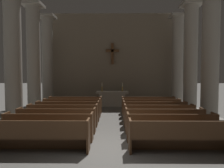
{
  "coord_description": "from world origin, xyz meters",
  "views": [
    {
      "loc": [
        0.15,
        -6.04,
        2.29
      ],
      "look_at": [
        0.0,
        7.27,
        1.57
      ],
      "focal_mm": 34.03,
      "sensor_mm": 36.0,
      "label": 1
    }
  ],
  "objects": [
    {
      "name": "pew_right_row_4",
      "position": [
        2.04,
        2.89,
        0.48
      ],
      "size": [
        2.94,
        0.5,
        0.95
      ],
      "color": "brown",
      "rests_on": "ground"
    },
    {
      "name": "column_left_fourth",
      "position": [
        -4.56,
        8.86,
        3.05
      ],
      "size": [
        1.16,
        1.16,
        6.28
      ],
      "color": "#9E998E",
      "rests_on": "ground"
    },
    {
      "name": "candlestick_right",
      "position": [
        0.7,
        8.44,
        1.2
      ],
      "size": [
        0.16,
        0.16,
        0.6
      ],
      "color": "#B79338",
      "rests_on": "altar"
    },
    {
      "name": "pew_left_row_3",
      "position": [
        -2.04,
        1.91,
        0.48
      ],
      "size": [
        2.94,
        0.5,
        0.95
      ],
      "color": "brown",
      "rests_on": "ground"
    },
    {
      "name": "pew_left_row_7",
      "position": [
        -2.04,
        5.81,
        0.48
      ],
      "size": [
        2.94,
        0.5,
        0.95
      ],
      "color": "brown",
      "rests_on": "ground"
    },
    {
      "name": "ground_plane",
      "position": [
        0.0,
        0.0,
        0.0
      ],
      "size": [
        80.0,
        80.0,
        0.0
      ],
      "primitive_type": "plane",
      "color": "#66635E"
    },
    {
      "name": "pew_right_row_5",
      "position": [
        2.04,
        3.86,
        0.48
      ],
      "size": [
        2.94,
        0.5,
        0.95
      ],
      "color": "brown",
      "rests_on": "ground"
    },
    {
      "name": "column_left_third",
      "position": [
        -4.56,
        6.33,
        3.05
      ],
      "size": [
        1.16,
        1.16,
        6.28
      ],
      "color": "#9E998E",
      "rests_on": "ground"
    },
    {
      "name": "pew_right_row_3",
      "position": [
        2.04,
        1.91,
        0.48
      ],
      "size": [
        2.94,
        0.5,
        0.95
      ],
      "color": "brown",
      "rests_on": "ground"
    },
    {
      "name": "pew_right_row_1",
      "position": [
        2.04,
        -0.04,
        0.48
      ],
      "size": [
        2.94,
        0.5,
        0.95
      ],
      "color": "brown",
      "rests_on": "ground"
    },
    {
      "name": "pew_left_row_6",
      "position": [
        -2.04,
        4.84,
        0.48
      ],
      "size": [
        2.94,
        0.5,
        0.95
      ],
      "color": "brown",
      "rests_on": "ground"
    },
    {
      "name": "pew_right_row_6",
      "position": [
        2.04,
        4.84,
        0.48
      ],
      "size": [
        2.94,
        0.5,
        0.95
      ],
      "color": "brown",
      "rests_on": "ground"
    },
    {
      "name": "pew_left_row_1",
      "position": [
        -2.04,
        -0.04,
        0.48
      ],
      "size": [
        2.94,
        0.5,
        0.95
      ],
      "color": "brown",
      "rests_on": "ground"
    },
    {
      "name": "pew_right_row_2",
      "position": [
        2.04,
        0.94,
        0.48
      ],
      "size": [
        2.94,
        0.5,
        0.95
      ],
      "color": "brown",
      "rests_on": "ground"
    },
    {
      "name": "column_right_fourth",
      "position": [
        4.56,
        8.86,
        3.05
      ],
      "size": [
        1.16,
        1.16,
        6.28
      ],
      "color": "#9E998E",
      "rests_on": "ground"
    },
    {
      "name": "pew_left_row_5",
      "position": [
        -2.04,
        3.86,
        0.48
      ],
      "size": [
        2.94,
        0.5,
        0.95
      ],
      "color": "brown",
      "rests_on": "ground"
    },
    {
      "name": "column_right_second",
      "position": [
        4.56,
        3.8,
        3.05
      ],
      "size": [
        1.16,
        1.16,
        6.28
      ],
      "color": "#9E998E",
      "rests_on": "ground"
    },
    {
      "name": "apse_with_cross",
      "position": [
        0.0,
        10.13,
        3.36
      ],
      "size": [
        10.35,
        0.44,
        6.71
      ],
      "color": "gray",
      "rests_on": "ground"
    },
    {
      "name": "column_right_third",
      "position": [
        4.56,
        6.33,
        3.05
      ],
      "size": [
        1.16,
        1.16,
        6.28
      ],
      "color": "#9E998E",
      "rests_on": "ground"
    },
    {
      "name": "pew_left_row_4",
      "position": [
        -2.04,
        2.89,
        0.48
      ],
      "size": [
        2.94,
        0.5,
        0.95
      ],
      "color": "brown",
      "rests_on": "ground"
    },
    {
      "name": "pew_right_row_7",
      "position": [
        2.04,
        5.81,
        0.48
      ],
      "size": [
        2.94,
        0.5,
        0.95
      ],
      "color": "brown",
      "rests_on": "ground"
    },
    {
      "name": "candlestick_left",
      "position": [
        -0.7,
        8.44,
        1.2
      ],
      "size": [
        0.16,
        0.16,
        0.6
      ],
      "color": "#B79338",
      "rests_on": "altar"
    },
    {
      "name": "pew_left_row_2",
      "position": [
        -2.04,
        0.94,
        0.48
      ],
      "size": [
        2.94,
        0.5,
        0.95
      ],
      "color": "brown",
      "rests_on": "ground"
    },
    {
      "name": "altar",
      "position": [
        0.0,
        8.44,
        0.53
      ],
      "size": [
        2.2,
        0.9,
        1.01
      ],
      "color": "#A8A399",
      "rests_on": "ground"
    },
    {
      "name": "column_left_second",
      "position": [
        -4.56,
        3.8,
        3.05
      ],
      "size": [
        1.16,
        1.16,
        6.28
      ],
      "color": "#9E998E",
      "rests_on": "ground"
    }
  ]
}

